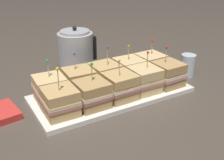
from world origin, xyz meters
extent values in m
plane|color=#4C4238|center=(0.00, 0.00, 0.00)|extent=(6.00, 6.00, 0.00)
cube|color=white|center=(0.00, 0.00, 0.01)|extent=(0.63, 0.28, 0.01)
cube|color=white|center=(0.00, 0.00, 0.01)|extent=(0.63, 0.28, 0.01)
cube|color=tan|center=(-0.24, -0.06, 0.04)|extent=(0.11, 0.11, 0.04)
cube|color=tan|center=(-0.24, -0.06, 0.06)|extent=(0.12, 0.12, 0.01)
cube|color=beige|center=(-0.24, -0.06, 0.07)|extent=(0.11, 0.11, 0.01)
cube|color=tan|center=(-0.24, -0.06, 0.09)|extent=(0.11, 0.11, 0.04)
cylinder|color=tan|center=(-0.24, -0.06, 0.15)|extent=(0.00, 0.00, 0.09)
sphere|color=yellow|center=(-0.24, -0.06, 0.19)|extent=(0.01, 0.01, 0.01)
cube|color=tan|center=(-0.12, -0.06, 0.04)|extent=(0.11, 0.11, 0.04)
cube|color=#B26B60|center=(-0.12, -0.06, 0.06)|extent=(0.12, 0.12, 0.01)
cube|color=beige|center=(-0.12, -0.06, 0.07)|extent=(0.11, 0.11, 0.01)
cube|color=tan|center=(-0.12, -0.06, 0.09)|extent=(0.11, 0.11, 0.04)
cylinder|color=tan|center=(-0.11, -0.05, 0.14)|extent=(0.00, 0.00, 0.07)
sphere|color=green|center=(-0.11, -0.05, 0.17)|extent=(0.01, 0.01, 0.01)
cube|color=tan|center=(0.00, -0.06, 0.04)|extent=(0.11, 0.11, 0.04)
cube|color=#B26B60|center=(0.00, -0.06, 0.06)|extent=(0.12, 0.12, 0.01)
cube|color=beige|center=(0.00, -0.06, 0.07)|extent=(0.11, 0.11, 0.01)
cylinder|color=red|center=(0.00, -0.08, 0.08)|extent=(0.06, 0.06, 0.00)
cube|color=tan|center=(0.00, -0.06, 0.10)|extent=(0.11, 0.11, 0.04)
cylinder|color=tan|center=(-0.01, -0.07, 0.14)|extent=(0.00, 0.01, 0.07)
sphere|color=orange|center=(-0.01, -0.07, 0.17)|extent=(0.01, 0.01, 0.01)
cube|color=#DBB77A|center=(0.12, -0.06, 0.04)|extent=(0.11, 0.11, 0.04)
cube|color=tan|center=(0.12, -0.06, 0.06)|extent=(0.12, 0.12, 0.01)
cube|color=beige|center=(0.12, -0.06, 0.07)|extent=(0.11, 0.11, 0.01)
cylinder|color=red|center=(0.12, -0.08, 0.08)|extent=(0.06, 0.06, 0.00)
cube|color=#E8C281|center=(0.12, -0.06, 0.10)|extent=(0.11, 0.11, 0.04)
cylinder|color=tan|center=(0.12, -0.06, 0.14)|extent=(0.00, 0.00, 0.07)
sphere|color=red|center=(0.12, -0.06, 0.18)|extent=(0.01, 0.01, 0.01)
cube|color=tan|center=(0.23, -0.06, 0.04)|extent=(0.11, 0.11, 0.04)
cube|color=tan|center=(0.23, -0.06, 0.06)|extent=(0.12, 0.12, 0.01)
cube|color=beige|center=(0.23, -0.06, 0.07)|extent=(0.11, 0.11, 0.01)
cylinder|color=red|center=(0.23, -0.08, 0.08)|extent=(0.06, 0.06, 0.00)
cube|color=tan|center=(0.23, -0.06, 0.10)|extent=(0.11, 0.11, 0.04)
cylinder|color=tan|center=(0.22, -0.05, 0.15)|extent=(0.00, 0.01, 0.08)
sphere|color=red|center=(0.22, -0.05, 0.18)|extent=(0.01, 0.01, 0.01)
cube|color=#DBB77A|center=(-0.23, 0.06, 0.04)|extent=(0.11, 0.11, 0.04)
cube|color=tan|center=(-0.23, 0.06, 0.06)|extent=(0.12, 0.12, 0.01)
cube|color=beige|center=(-0.23, 0.06, 0.07)|extent=(0.12, 0.12, 0.01)
cube|color=#E8C281|center=(-0.23, 0.06, 0.09)|extent=(0.11, 0.11, 0.04)
cylinder|color=tan|center=(-0.23, 0.06, 0.14)|extent=(0.00, 0.01, 0.07)
sphere|color=green|center=(-0.23, 0.06, 0.17)|extent=(0.01, 0.01, 0.01)
cube|color=tan|center=(-0.12, 0.06, 0.04)|extent=(0.11, 0.11, 0.04)
cube|color=tan|center=(-0.12, 0.06, 0.06)|extent=(0.12, 0.12, 0.01)
cube|color=beige|center=(-0.12, 0.06, 0.07)|extent=(0.12, 0.12, 0.01)
cylinder|color=red|center=(-0.12, 0.04, 0.08)|extent=(0.08, 0.08, 0.00)
cube|color=tan|center=(-0.12, 0.06, 0.10)|extent=(0.11, 0.11, 0.04)
cylinder|color=tan|center=(-0.12, 0.07, 0.14)|extent=(0.00, 0.00, 0.07)
sphere|color=blue|center=(-0.12, 0.07, 0.18)|extent=(0.01, 0.01, 0.01)
cube|color=tan|center=(0.00, 0.06, 0.04)|extent=(0.11, 0.11, 0.04)
cube|color=tan|center=(0.00, 0.06, 0.06)|extent=(0.12, 0.12, 0.01)
cube|color=beige|center=(0.00, 0.06, 0.07)|extent=(0.12, 0.12, 0.01)
cylinder|color=red|center=(0.00, 0.04, 0.08)|extent=(0.09, 0.09, 0.00)
cube|color=tan|center=(0.00, 0.06, 0.10)|extent=(0.11, 0.11, 0.04)
cylinder|color=tan|center=(0.01, 0.05, 0.15)|extent=(0.00, 0.01, 0.09)
sphere|color=blue|center=(0.01, 0.05, 0.19)|extent=(0.01, 0.01, 0.01)
cube|color=#DBB77A|center=(0.12, 0.06, 0.04)|extent=(0.11, 0.11, 0.04)
cube|color=tan|center=(0.12, 0.06, 0.06)|extent=(0.12, 0.12, 0.01)
cube|color=beige|center=(0.12, 0.06, 0.07)|extent=(0.11, 0.11, 0.01)
cylinder|color=red|center=(0.12, 0.04, 0.08)|extent=(0.08, 0.08, 0.00)
cube|color=#E8C281|center=(0.12, 0.06, 0.10)|extent=(0.11, 0.11, 0.04)
cylinder|color=tan|center=(0.11, 0.06, 0.14)|extent=(0.00, 0.01, 0.07)
sphere|color=orange|center=(0.11, 0.06, 0.17)|extent=(0.01, 0.01, 0.01)
cube|color=#DBB77A|center=(0.23, 0.06, 0.04)|extent=(0.11, 0.11, 0.04)
cube|color=tan|center=(0.23, 0.06, 0.06)|extent=(0.12, 0.12, 0.01)
cube|color=beige|center=(0.23, 0.06, 0.07)|extent=(0.12, 0.12, 0.01)
cylinder|color=red|center=(0.23, 0.04, 0.08)|extent=(0.06, 0.06, 0.00)
cube|color=#E8C281|center=(0.23, 0.06, 0.10)|extent=(0.11, 0.11, 0.04)
cylinder|color=tan|center=(0.24, 0.07, 0.14)|extent=(0.00, 0.01, 0.07)
sphere|color=red|center=(0.24, 0.07, 0.18)|extent=(0.01, 0.01, 0.01)
cylinder|color=#B7BABF|center=(-0.02, 0.30, 0.10)|extent=(0.16, 0.16, 0.19)
cylinder|color=#B7BABF|center=(-0.02, 0.30, 0.20)|extent=(0.13, 0.13, 0.01)
sphere|color=black|center=(-0.02, 0.30, 0.21)|extent=(0.02, 0.02, 0.02)
cube|color=black|center=(0.07, 0.30, 0.10)|extent=(0.02, 0.02, 0.11)
cylinder|color=silver|center=(0.41, 0.00, 0.05)|extent=(0.07, 0.07, 0.10)
camera|label=1|loc=(-0.50, -0.86, 0.53)|focal=45.00mm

